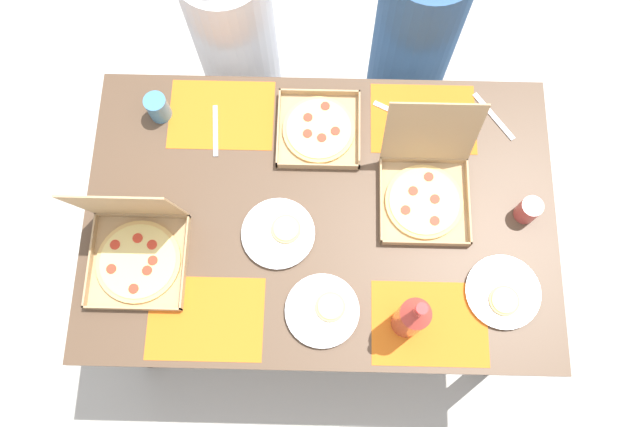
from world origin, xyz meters
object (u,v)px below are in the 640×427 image
(cup_spare, at_px, (528,210))
(diner_left_seat, at_px, (238,47))
(pizza_box_center, at_px, (319,130))
(cup_clear_left, at_px, (158,107))
(soda_bottle, at_px, (411,318))
(pizza_box_corner_left, at_px, (426,187))
(diner_right_seat, at_px, (412,47))
(plate_near_right, at_px, (279,233))
(pizza_box_edge_far, at_px, (136,250))
(plate_far_right, at_px, (323,310))
(plate_near_left, at_px, (503,293))

(cup_spare, height_order, diner_left_seat, diner_left_seat)
(pizza_box_center, height_order, cup_clear_left, cup_clear_left)
(pizza_box_center, bearing_deg, soda_bottle, -66.31)
(pizza_box_corner_left, distance_m, diner_right_seat, 0.72)
(plate_near_right, bearing_deg, pizza_box_center, 71.89)
(pizza_box_edge_far, distance_m, pizza_box_center, 0.72)
(plate_far_right, distance_m, soda_bottle, 0.29)
(plate_near_left, distance_m, diner_left_seat, 1.39)
(cup_clear_left, xyz_separation_m, diner_left_seat, (0.21, 0.41, -0.27))
(plate_near_right, distance_m, diner_left_seat, 0.89)
(pizza_box_center, xyz_separation_m, plate_near_right, (-0.12, -0.37, -0.00))
(plate_near_right, height_order, cup_clear_left, cup_clear_left)
(pizza_box_edge_far, xyz_separation_m, diner_right_seat, (0.92, 0.91, -0.25))
(pizza_box_corner_left, distance_m, cup_clear_left, 0.93)
(soda_bottle, distance_m, diner_left_seat, 1.32)
(pizza_box_edge_far, relative_size, cup_clear_left, 3.46)
(cup_clear_left, height_order, diner_left_seat, diner_left_seat)
(diner_left_seat, bearing_deg, diner_right_seat, 0.00)
(cup_spare, xyz_separation_m, cup_clear_left, (-1.22, 0.33, 0.00))
(pizza_box_edge_far, xyz_separation_m, pizza_box_center, (0.56, 0.44, -0.04))
(pizza_box_edge_far, xyz_separation_m, cup_spare, (1.24, 0.16, -0.01))
(plate_far_right, bearing_deg, diner_right_seat, 72.90)
(pizza_box_corner_left, xyz_separation_m, plate_far_right, (-0.32, -0.40, -0.04))
(cup_clear_left, distance_m, diner_right_seat, 1.02)
(pizza_box_corner_left, bearing_deg, diner_right_seat, 89.35)
(pizza_box_corner_left, relative_size, soda_bottle, 1.06)
(cup_spare, bearing_deg, plate_near_right, -173.94)
(plate_near_left, bearing_deg, pizza_box_center, 137.22)
(plate_near_right, xyz_separation_m, soda_bottle, (0.40, -0.28, 0.12))
(pizza_box_edge_far, relative_size, pizza_box_corner_left, 0.99)
(pizza_box_corner_left, distance_m, plate_far_right, 0.52)
(soda_bottle, bearing_deg, plate_near_right, 145.44)
(plate_near_left, height_order, cup_clear_left, cup_clear_left)
(pizza_box_edge_far, distance_m, plate_near_left, 1.16)
(pizza_box_corner_left, xyz_separation_m, cup_spare, (0.33, -0.07, -0.00))
(cup_spare, distance_m, diner_left_seat, 1.29)
(pizza_box_center, distance_m, plate_near_right, 0.39)
(cup_spare, relative_size, cup_clear_left, 0.92)
(plate_near_left, bearing_deg, pizza_box_corner_left, 125.59)
(pizza_box_center, relative_size, plate_far_right, 1.20)
(plate_near_left, bearing_deg, plate_near_right, 165.88)
(pizza_box_corner_left, relative_size, cup_clear_left, 3.50)
(plate_near_left, xyz_separation_m, plate_far_right, (-0.56, -0.07, 0.00))
(plate_near_right, bearing_deg, soda_bottle, -34.56)
(pizza_box_center, height_order, soda_bottle, soda_bottle)
(pizza_box_corner_left, distance_m, pizza_box_center, 0.41)
(soda_bottle, distance_m, cup_clear_left, 1.08)
(pizza_box_corner_left, height_order, plate_far_right, pizza_box_corner_left)
(diner_right_seat, bearing_deg, pizza_box_center, -127.66)
(cup_clear_left, xyz_separation_m, diner_right_seat, (0.90, 0.41, -0.25))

